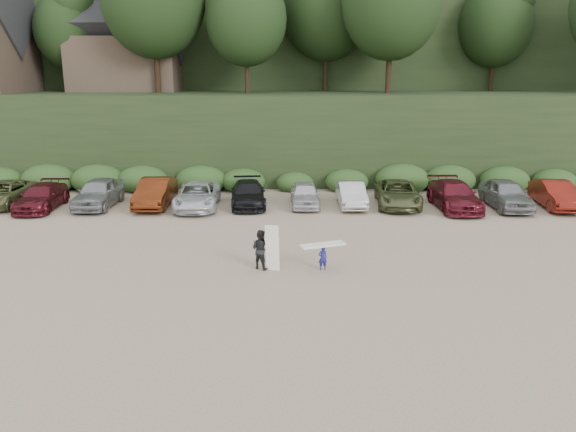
{
  "coord_description": "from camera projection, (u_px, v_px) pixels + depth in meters",
  "views": [
    {
      "loc": [
        0.32,
        -21.25,
        7.64
      ],
      "look_at": [
        0.38,
        3.0,
        1.3
      ],
      "focal_mm": 35.0,
      "sensor_mm": 36.0,
      "label": 1
    }
  ],
  "objects": [
    {
      "name": "adult_surfer",
      "position": [
        262.0,
        249.0,
        22.03
      ],
      "size": [
        1.24,
        0.94,
        1.87
      ],
      "color": "black",
      "rests_on": "ground"
    },
    {
      "name": "hillside_backdrop",
      "position": [
        281.0,
        31.0,
        54.4
      ],
      "size": [
        90.0,
        41.5,
        28.0
      ],
      "color": "black",
      "rests_on": "ground"
    },
    {
      "name": "parked_cars",
      "position": [
        237.0,
        194.0,
        31.99
      ],
      "size": [
        39.5,
        6.03,
        1.64
      ],
      "color": "silver",
      "rests_on": "ground"
    },
    {
      "name": "ground",
      "position": [
        279.0,
        266.0,
        22.49
      ],
      "size": [
        120.0,
        120.0,
        0.0
      ],
      "primitive_type": "plane",
      "color": "tan",
      "rests_on": "ground"
    },
    {
      "name": "child_surfer",
      "position": [
        323.0,
        252.0,
        21.92
      ],
      "size": [
        1.84,
        1.08,
        1.07
      ],
      "color": "navy",
      "rests_on": "ground"
    }
  ]
}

